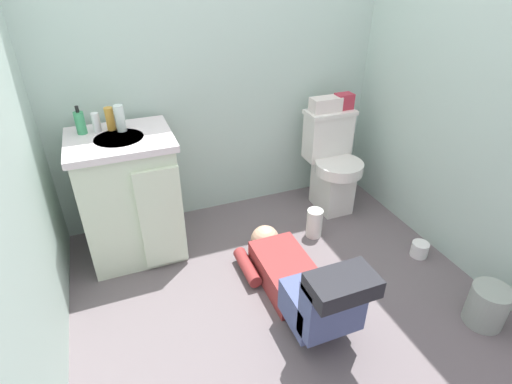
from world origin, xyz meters
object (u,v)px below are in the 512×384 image
Objects in this scene: trash_can at (487,306)px; toilet_paper_roll at (420,249)px; vanity_cabinet at (130,196)px; bottle_white at (96,123)px; bottle_clear at (120,118)px; bottle_amber at (110,119)px; toilet at (332,163)px; person_plumber at (300,281)px; paper_towel_roll at (314,223)px; faucet at (115,120)px; soap_dispenser at (80,123)px; toiletry_bag at (344,101)px; tissue_box at (326,104)px.

toilet_paper_roll is at bearing 83.99° from trash_can.
toilet_paper_roll is (1.71, -0.75, -0.37)m from vanity_cabinet.
bottle_white is 0.74× the size of bottle_clear.
bottle_amber reaches higher than bottle_white.
person_plumber is at bearing -128.68° from toilet.
bottle_amber is 1.49m from paper_towel_roll.
vanity_cabinet is 8.20× the size of faucet.
toilet is at bearing 97.79° from trash_can.
faucet is 0.08m from bottle_clear.
soap_dispenser is 0.09m from bottle_white.
toiletry_bag reaches higher than person_plumber.
soap_dispenser reaches higher than toilet_paper_roll.
soap_dispenser is 1.22× the size of bottle_amber.
toilet is 0.46m from toiletry_bag.
toiletry_bag is 1.15m from toilet_paper_roll.
bottle_white is (-1.57, 0.10, 0.51)m from toilet.
toiletry_bag is at bearing 4.07° from vanity_cabinet.
paper_towel_roll is at bearing 54.26° from person_plumber.
toilet reaches higher than person_plumber.
trash_can is 1.13m from paper_towel_roll.
faucet reaches higher than paper_towel_roll.
vanity_cabinet is 1.17m from person_plumber.
soap_dispenser is (-1.77, 0.01, 0.08)m from toiletry_bag.
trash_can reaches higher than toilet_paper_roll.
vanity_cabinet is at bearing 156.37° from toilet_paper_roll.
bottle_clear is (-1.55, -0.03, 0.09)m from toiletry_bag.
toiletry_bag is at bearing 1.07° from bottle_clear.
bottle_clear is (0.03, -0.06, 0.03)m from faucet.
soap_dispenser is 0.16m from bottle_amber.
bottle_white is 0.08m from bottle_amber.
tissue_box is 1.62m from soap_dispenser.
paper_towel_roll is (1.14, -0.38, -0.79)m from bottle_clear.
toilet is 6.82× the size of toilet_paper_roll.
toilet is 4.52× the size of soap_dispenser.
bottle_amber reaches higher than toiletry_bag.
toilet_paper_roll is (0.29, -0.86, -0.75)m from tissue_box.
soap_dispenser is at bearing 141.93° from trash_can.
person_plumber is 1.39m from toiletry_bag.
bottle_white is (-1.53, 0.01, 0.08)m from tissue_box.
toilet_paper_roll is (1.90, -0.87, -0.84)m from soap_dispenser.
vanity_cabinet is 1.48m from tissue_box.
trash_can is (1.68, -1.44, -0.77)m from bottle_amber.
tissue_box is at bearing 55.88° from person_plumber.
toiletry_bag reaches higher than tissue_box.
bottle_amber is (-1.50, 0.10, 0.52)m from toilet.
faucet is 0.11m from bottle_white.
toiletry_bag is (0.10, 0.09, 0.44)m from toilet.
vanity_cabinet is at bearing -175.51° from tissue_box.
toilet_paper_roll is at bearing -24.67° from soap_dispenser.
toilet is 1.54m from bottle_clear.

